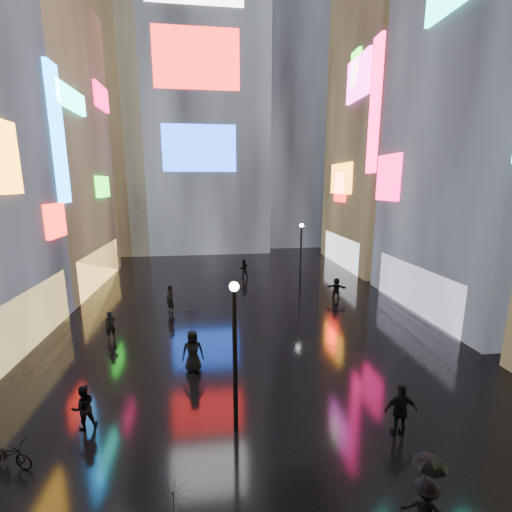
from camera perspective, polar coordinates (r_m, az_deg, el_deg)
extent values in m
plane|color=black|center=(24.21, -2.50, -7.74)|extent=(140.00, 140.00, 0.00)
cube|color=#FFC659|center=(20.18, -34.47, -9.46)|extent=(0.20, 10.00, 3.00)
cube|color=#FF160C|center=(22.94, -30.45, 5.10)|extent=(0.25, 2.24, 1.94)
cube|color=#147FFF|center=(24.57, -30.16, 17.06)|extent=(0.25, 1.40, 8.00)
cube|color=black|center=(32.11, -34.78, 14.98)|extent=(10.00, 12.00, 22.00)
cube|color=#FFC659|center=(30.86, -24.58, -1.61)|extent=(0.20, 10.00, 3.00)
cube|color=#21FF1C|center=(31.82, -24.20, 10.48)|extent=(0.25, 3.00, 1.71)
cube|color=#1AFFDB|center=(27.41, -28.56, 22.06)|extent=(0.25, 4.84, 1.37)
cube|color=#FF0C56|center=(34.38, -24.38, 22.95)|extent=(0.25, 3.32, 1.94)
cube|color=white|center=(24.55, 25.04, -4.92)|extent=(0.20, 9.00, 3.00)
cube|color=#FF0C56|center=(27.06, 21.19, 12.06)|extent=(0.25, 2.99, 3.26)
cube|color=#FF0C56|center=(30.20, 19.23, 22.48)|extent=(0.25, 1.40, 10.00)
cube|color=black|center=(37.78, 22.37, 19.98)|extent=(10.00, 12.00, 28.00)
cube|color=white|center=(35.84, 13.98, 0.87)|extent=(0.20, 9.00, 3.00)
cube|color=orange|center=(35.44, 13.99, 12.40)|extent=(0.25, 4.92, 2.91)
cube|color=#FF32D0|center=(34.00, 16.69, 26.57)|extent=(0.25, 4.36, 3.46)
cube|color=#FF160C|center=(35.54, 13.85, 11.08)|extent=(0.25, 2.63, 2.87)
cube|color=#21FF1C|center=(34.86, 16.27, 27.79)|extent=(0.25, 1.69, 2.90)
cube|color=black|center=(48.47, -9.54, 27.13)|extent=(16.00, 14.00, 42.00)
cube|color=#FF1414|center=(41.67, -9.90, 29.71)|extent=(9.00, 0.20, 6.00)
cube|color=#194CFF|center=(39.82, -9.42, 17.31)|extent=(8.00, 0.20, 5.00)
cube|color=black|center=(50.72, 5.47, 21.90)|extent=(12.00, 12.00, 34.00)
cube|color=black|center=(46.57, -23.54, 16.94)|extent=(10.00, 10.00, 26.00)
cylinder|color=black|center=(11.54, -3.50, -17.31)|extent=(0.16, 0.16, 5.00)
sphere|color=white|center=(10.53, -3.67, -5.11)|extent=(0.30, 0.30, 0.30)
cylinder|color=black|center=(26.77, 7.46, -0.35)|extent=(0.16, 0.16, 5.00)
sphere|color=white|center=(26.35, 7.61, 5.07)|extent=(0.30, 0.30, 0.30)
imported|color=black|center=(13.85, -26.80, -21.58)|extent=(0.94, 0.87, 1.55)
imported|color=black|center=(10.56, 26.25, -33.62)|extent=(1.16, 1.01, 1.55)
imported|color=black|center=(13.11, 22.98, -22.60)|extent=(1.10, 0.56, 1.80)
imported|color=black|center=(15.79, -10.49, -15.35)|extent=(0.95, 0.64, 1.90)
imported|color=black|center=(25.36, 13.24, -5.29)|extent=(1.51, 1.01, 1.56)
imported|color=black|center=(20.08, -23.06, -10.62)|extent=(0.65, 0.53, 1.53)
imported|color=black|center=(30.08, -2.08, -2.13)|extent=(0.90, 0.74, 1.69)
imported|color=black|center=(8.26, -13.70, -35.68)|extent=(1.17, 1.16, 0.83)
imported|color=black|center=(9.83, 26.91, -29.07)|extent=(1.02, 1.02, 0.63)
imported|color=black|center=(15.20, -10.69, -10.54)|extent=(1.40, 1.39, 0.96)
imported|color=black|center=(13.59, -36.00, -25.12)|extent=(1.71, 1.06, 0.85)
imported|color=black|center=(22.75, -14.10, -7.03)|extent=(0.76, 0.76, 1.78)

